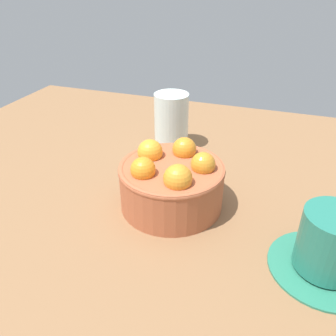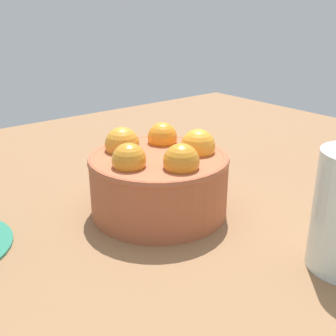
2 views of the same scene
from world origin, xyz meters
TOP-DOWN VIEW (x-y plane):
  - ground_plane at (0.00, 0.00)cm, footprint 113.69×95.29cm
  - terracotta_bowl at (0.01, 0.00)cm, footprint 15.98×15.98cm
  - coffee_cup at (-22.08, 6.63)cm, footprint 13.42×13.42cm
  - water_glass at (6.60, -19.61)cm, footprint 6.91×6.91cm

SIDE VIEW (x-z plane):
  - ground_plane at x=0.00cm, z-range -3.48..0.00cm
  - coffee_cup at x=-22.08cm, z-range -0.51..7.88cm
  - terracotta_bowl at x=0.01cm, z-range -0.50..9.19cm
  - water_glass at x=6.60cm, z-range 0.00..11.21cm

